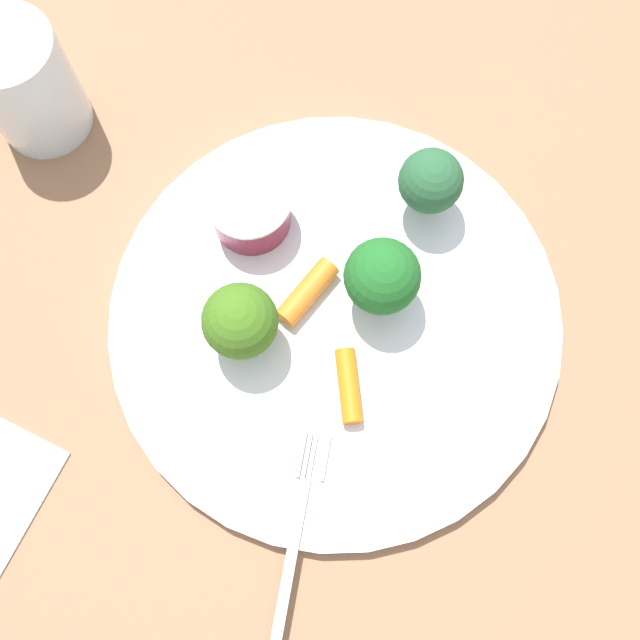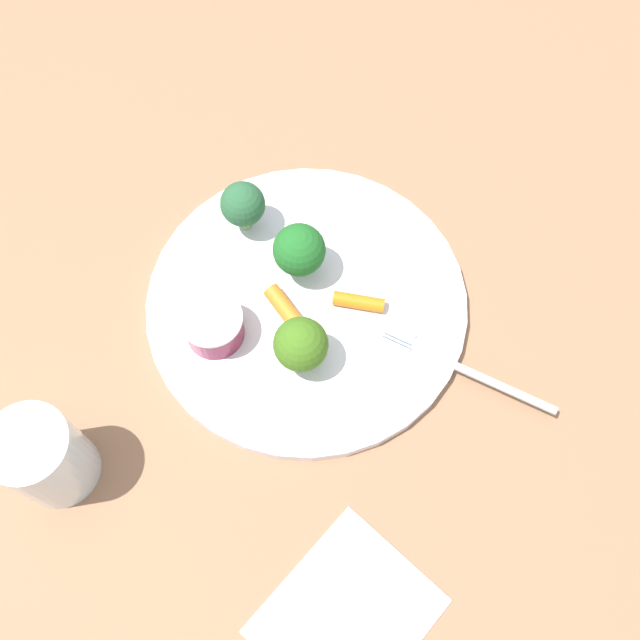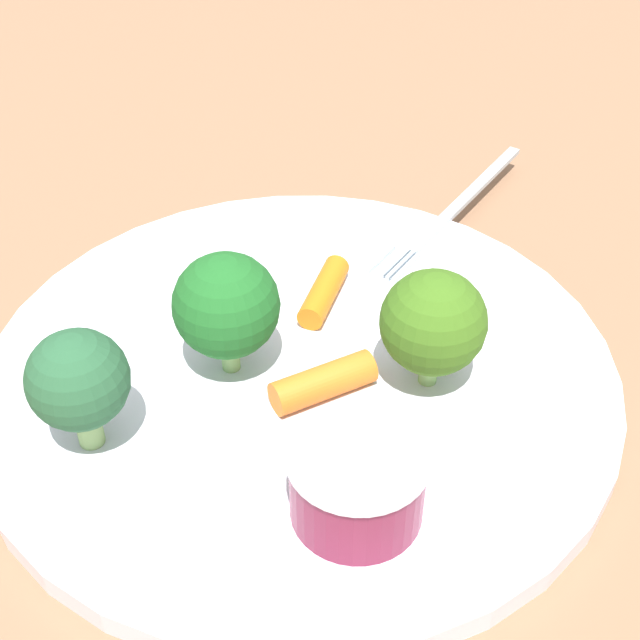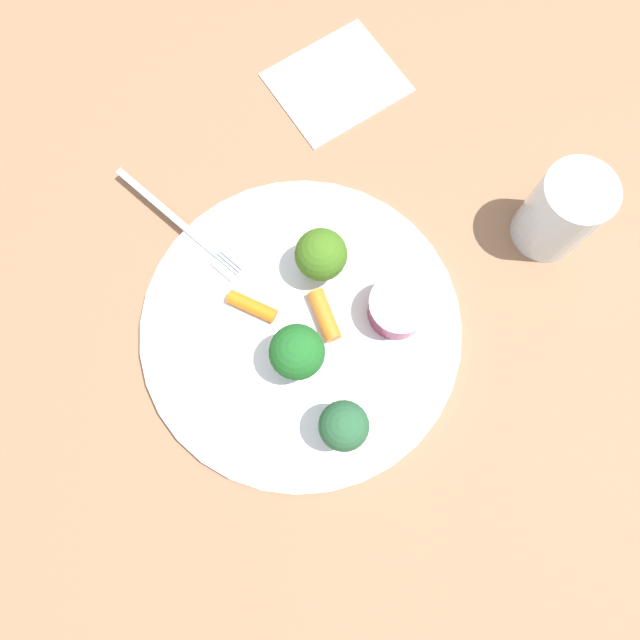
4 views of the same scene
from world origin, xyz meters
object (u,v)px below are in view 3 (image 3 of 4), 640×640
(broccoli_floret_2, at_px, (433,323))
(carrot_stick_0, at_px, (324,292))
(plate, at_px, (300,373))
(broccoli_floret_1, at_px, (78,381))
(fork, at_px, (453,210))
(sauce_cup, at_px, (357,482))
(carrot_stick_1, at_px, (323,382))
(broccoli_floret_0, at_px, (226,306))

(broccoli_floret_2, relative_size, carrot_stick_0, 1.25)
(plate, xyz_separation_m, broccoli_floret_1, (0.05, 0.08, 0.04))
(broccoli_floret_2, height_order, fork, broccoli_floret_2)
(sauce_cup, xyz_separation_m, broccoli_floret_2, (0.00, -0.08, 0.02))
(carrot_stick_1, bearing_deg, fork, -89.23)
(carrot_stick_0, relative_size, fork, 0.29)
(plate, bearing_deg, carrot_stick_1, 145.63)
(plate, xyz_separation_m, broccoli_floret_0, (0.03, 0.02, 0.04))
(fork, bearing_deg, broccoli_floret_2, 106.28)
(broccoli_floret_2, distance_m, carrot_stick_1, 0.06)
(carrot_stick_1, relative_size, fork, 0.29)
(broccoli_floret_2, height_order, carrot_stick_1, broccoli_floret_2)
(carrot_stick_0, xyz_separation_m, fork, (-0.03, -0.11, -0.01))
(broccoli_floret_0, relative_size, fork, 0.37)
(plate, xyz_separation_m, sauce_cup, (-0.06, 0.06, 0.02))
(plate, distance_m, broccoli_floret_0, 0.05)
(carrot_stick_1, bearing_deg, broccoli_floret_0, 4.47)
(sauce_cup, bearing_deg, broccoli_floret_0, -28.65)
(broccoli_floret_0, relative_size, broccoli_floret_2, 1.05)
(fork, bearing_deg, sauce_cup, 101.22)
(carrot_stick_0, height_order, fork, carrot_stick_0)
(sauce_cup, relative_size, carrot_stick_1, 1.15)
(carrot_stick_1, bearing_deg, plate, -34.37)
(broccoli_floret_0, distance_m, fork, 0.18)
(sauce_cup, distance_m, broccoli_floret_1, 0.12)
(broccoli_floret_1, height_order, carrot_stick_0, broccoli_floret_1)
(plate, bearing_deg, broccoli_floret_1, 56.70)
(broccoli_floret_0, relative_size, carrot_stick_1, 1.27)
(fork, bearing_deg, carrot_stick_0, 75.37)
(carrot_stick_1, bearing_deg, carrot_stick_0, -62.85)
(plate, bearing_deg, fork, -96.28)
(sauce_cup, xyz_separation_m, carrot_stick_0, (0.07, -0.11, -0.01))
(carrot_stick_1, distance_m, fork, 0.17)
(broccoli_floret_2, xyz_separation_m, carrot_stick_1, (0.04, 0.03, -0.03))
(broccoli_floret_1, distance_m, broccoli_floret_2, 0.15)
(sauce_cup, xyz_separation_m, broccoli_floret_1, (0.12, 0.02, 0.02))
(sauce_cup, height_order, broccoli_floret_2, broccoli_floret_2)
(carrot_stick_1, height_order, fork, carrot_stick_1)
(sauce_cup, bearing_deg, plate, -46.87)
(plate, xyz_separation_m, carrot_stick_1, (-0.02, 0.01, 0.01))
(sauce_cup, height_order, carrot_stick_0, sauce_cup)
(sauce_cup, height_order, broccoli_floret_1, broccoli_floret_1)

